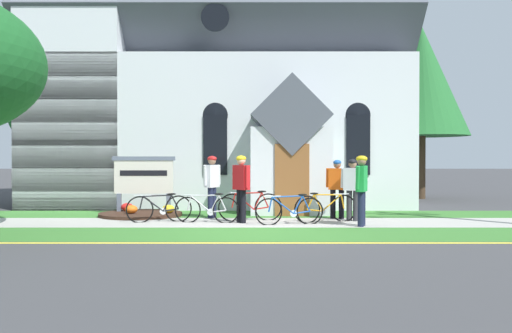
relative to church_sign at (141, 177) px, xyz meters
name	(u,v)px	position (x,y,z in m)	size (l,w,h in m)	color
ground	(252,214)	(3.32, 0.19, -1.12)	(140.00, 140.00, 0.00)	#3D3D3F
sidewalk_slab	(204,223)	(2.05, -2.07, -1.12)	(32.00, 2.09, 0.01)	#A8A59E
grass_verge	(195,234)	(2.05, -4.22, -1.12)	(32.00, 2.22, 0.01)	#38722D
church_lawn	(210,214)	(2.05, 0.06, -1.12)	(24.00, 2.16, 0.01)	#38722D
curb_paint_stripe	(188,243)	(2.05, -5.48, -1.12)	(28.00, 0.16, 0.01)	yellow
church_building	(209,79)	(1.57, 5.81, 3.76)	(13.49, 11.95, 14.00)	silver
church_sign	(141,177)	(0.00, 0.00, 0.00)	(1.87, 0.18, 1.73)	slate
flower_bed	(138,214)	(0.00, -0.44, -1.05)	(2.39, 2.39, 0.34)	#382319
bicycle_orange	(323,208)	(5.17, -1.97, -0.75)	(1.71, 0.57, 0.81)	black
bicycle_white	(157,208)	(0.81, -1.94, -0.76)	(1.67, 0.49, 0.78)	black
bicycle_red	(248,206)	(3.20, -1.59, -0.74)	(1.72, 0.25, 0.83)	black
bicycle_black	(287,210)	(4.20, -2.51, -0.76)	(1.75, 0.36, 0.80)	black
bicycle_yellow	(204,209)	(2.07, -2.10, -0.76)	(1.70, 0.24, 0.80)	black
cyclist_in_green_jersey	(359,185)	(5.94, -2.86, -0.09)	(0.38, 0.72, 1.75)	#191E38
cyclist_in_red_jersey	(239,183)	(2.96, -2.17, -0.08)	(0.47, 0.63, 1.75)	black
cyclist_in_white_jersey	(209,181)	(2.11, -0.97, -0.09)	(0.44, 0.70, 1.75)	#191E38
cyclist_in_orange_jersey	(350,185)	(5.92, -1.72, -0.15)	(0.58, 0.45, 1.66)	#2D2D33
cyclist_in_yellow_jersey	(334,184)	(5.59, -1.17, -0.17)	(0.59, 0.42, 1.64)	black
roadside_conifer	(418,81)	(10.17, 6.33, 3.73)	(3.89, 3.89, 7.16)	#3D2D1E
yard_deciduous_tree	(53,107)	(-4.06, 4.04, 2.44)	(3.51, 3.51, 5.36)	#4C3823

